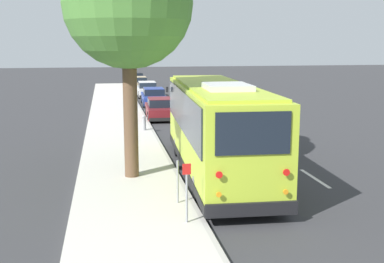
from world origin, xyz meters
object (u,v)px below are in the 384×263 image
parked_sedan_blue (154,97)px  fire_hydrant (144,123)px  sign_post_near (187,192)px  shuttle_bus (216,124)px  parked_sedan_tan (139,83)px  parked_sedan_white (147,90)px  parked_sedan_maroon (160,109)px  parked_sedan_black (136,79)px  sign_post_far (178,182)px

parked_sedan_blue → fire_hydrant: 11.64m
parked_sedan_blue → sign_post_near: (-24.98, 1.67, 0.35)m
shuttle_bus → fire_hydrant: bearing=15.5°
parked_sedan_tan → parked_sedan_white: bearing=-178.8°
shuttle_bus → parked_sedan_maroon: shuttle_bus is taller
parked_sedan_maroon → parked_sedan_blue: parked_sedan_maroon is taller
parked_sedan_tan → parked_sedan_black: parked_sedan_black is taller
sign_post_near → sign_post_far: (1.56, 0.00, -0.17)m
parked_sedan_maroon → sign_post_near: (-18.18, 1.38, 0.35)m
sign_post_far → fire_hydrant: sign_post_far is taller
shuttle_bus → parked_sedan_blue: (20.04, 0.24, -1.24)m
parked_sedan_tan → fire_hydrant: size_ratio=5.61×
sign_post_near → fire_hydrant: 13.47m
parked_sedan_maroon → parked_sedan_white: parked_sedan_white is taller
parked_sedan_maroon → fire_hydrant: parked_sedan_maroon is taller
sign_post_near → fire_hydrant: sign_post_near is taller
parked_sedan_white → fire_hydrant: parked_sedan_white is taller
parked_sedan_white → sign_post_far: 29.28m
parked_sedan_white → fire_hydrant: size_ratio=5.79×
parked_sedan_maroon → sign_post_far: 16.67m
parked_sedan_maroon → parked_sedan_black: (25.88, -0.18, -0.01)m
shuttle_bus → sign_post_near: shuttle_bus is taller
parked_sedan_blue → sign_post_near: size_ratio=3.03×
sign_post_far → parked_sedan_tan: bearing=-2.3°
parked_sedan_maroon → fire_hydrant: bearing=165.2°
shuttle_bus → sign_post_far: bearing=153.2°
sign_post_near → fire_hydrant: bearing=0.0°
parked_sedan_black → sign_post_near: bearing=179.3°
parked_sedan_blue → parked_sedan_tan: parked_sedan_blue is taller
parked_sedan_black → sign_post_far: (-42.49, 1.57, 0.19)m
parked_sedan_tan → parked_sedan_black: bearing=-1.7°
shuttle_bus → parked_sedan_blue: bearing=3.5°
sign_post_near → parked_sedan_black: bearing=-2.0°
parked_sedan_black → sign_post_far: sign_post_far is taller
parked_sedan_tan → parked_sedan_blue: bearing=-179.5°
parked_sedan_black → sign_post_near: sign_post_near is taller
sign_post_near → sign_post_far: bearing=0.0°
sign_post_far → shuttle_bus: bearing=-29.6°
parked_sedan_tan → sign_post_far: size_ratio=3.61×
parked_sedan_black → parked_sedan_blue: bearing=-178.4°
parked_sedan_white → parked_sedan_black: (13.26, 0.10, -0.03)m
sign_post_near → sign_post_far: size_ratio=1.24×
shuttle_bus → parked_sedan_black: shuttle_bus is taller
parked_sedan_tan → sign_post_near: bearing=177.3°
parked_sedan_maroon → parked_sedan_black: bearing=1.3°
parked_sedan_black → sign_post_near: 44.09m
parked_sedan_maroon → parked_sedan_blue: 6.80m
parked_sedan_black → parked_sedan_maroon: bearing=-179.1°
parked_sedan_maroon → parked_sedan_white: 12.62m
sign_post_near → parked_sedan_tan: bearing=-2.2°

